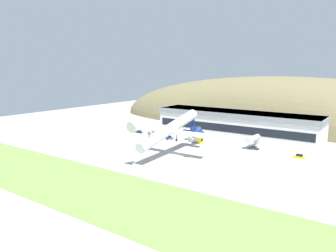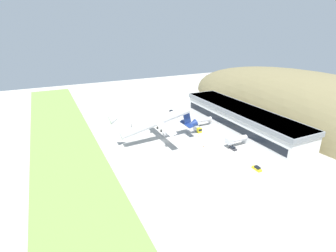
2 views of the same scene
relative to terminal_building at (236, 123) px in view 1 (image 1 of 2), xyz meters
name	(u,v)px [view 1 (image 1 of 2)]	position (x,y,z in m)	size (l,w,h in m)	color
ground_plane	(177,154)	(-6.44, -45.82, -7.80)	(335.58, 335.58, 0.00)	#ADAAA3
grass_strip_foreground	(90,188)	(-6.44, -94.03, -7.76)	(302.02, 31.92, 0.08)	#759947
hill_backdrop	(280,125)	(7.91, 51.33, -7.80)	(246.88, 73.00, 61.80)	olive
terminal_building	(236,123)	(0.00, 0.00, 0.00)	(86.13, 19.80, 13.80)	silver
jetway_0	(193,131)	(-16.42, -15.93, -3.81)	(3.38, 11.77, 5.43)	silver
jetway_1	(252,139)	(15.19, -16.20, -3.81)	(3.38, 12.26, 5.43)	silver
cargo_airplane	(171,130)	(-7.68, -48.77, 3.09)	(33.74, 48.68, 14.85)	silver
service_car_0	(169,138)	(-26.66, -23.00, -7.12)	(4.46, 2.03, 1.65)	#264C99
service_car_1	(299,157)	(37.47, -22.53, -7.11)	(4.54, 2.05, 1.66)	gold
service_car_2	(254,148)	(17.46, -19.20, -7.16)	(4.04, 2.09, 1.56)	#333338
service_car_3	(139,132)	(-49.27, -20.02, -7.21)	(4.15, 1.85, 1.43)	#333338
fuel_truck	(196,140)	(-10.92, -22.41, -6.38)	(6.95, 2.61, 2.88)	gold
traffic_cone_0	(206,146)	(-3.03, -26.41, -7.52)	(0.52, 0.52, 0.58)	orange
traffic_cone_1	(225,151)	(8.51, -30.59, -7.52)	(0.52, 0.52, 0.58)	orange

